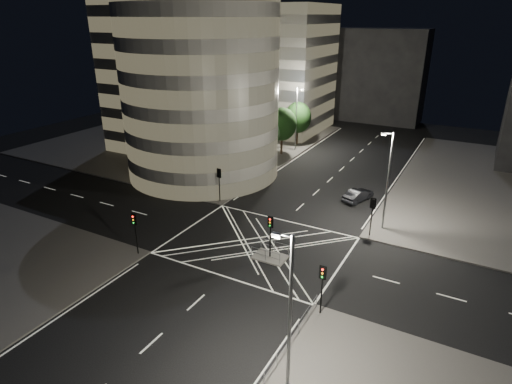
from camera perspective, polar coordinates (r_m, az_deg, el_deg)
The scene contains 24 objects.
ground at distance 40.94m, azimuth 0.32°, elevation -7.11°, with size 120.00×120.00×0.00m, color black.
sidewalk_far_left at distance 76.92m, azimuth -9.22°, elevation 6.98°, with size 42.00×42.00×0.15m, color #575452.
central_island at distance 38.96m, azimuth 1.88°, elevation -8.66°, with size 3.00×2.00×0.15m, color slate.
office_tower_curved at distance 63.11m, azimuth -8.46°, elevation 15.35°, with size 30.00×29.00×27.20m.
office_block_rear at distance 83.52m, azimuth 0.79°, elevation 16.22°, with size 24.00×16.00×22.00m, color gray.
building_far_end at distance 92.44m, azimuth 15.95°, elevation 14.66°, with size 18.00×8.00×18.00m, color black.
tree_a at distance 51.23m, azimuth -5.23°, elevation 4.53°, with size 3.98×3.98×6.67m.
tree_b at distance 55.94m, azimuth -1.83°, elevation 6.68°, with size 4.77×4.77×7.61m.
tree_c at distance 61.11m, azimuth 1.05°, elevation 7.65°, with size 4.54×4.54×7.07m.
tree_d at distance 66.26m, azimuth 3.50°, elevation 9.01°, with size 4.43×4.43×7.25m.
tree_e at distance 71.64m, azimuth 5.59°, elevation 9.85°, with size 4.43×4.43×7.12m.
traffic_signal_fl at distance 49.14m, azimuth -4.93°, elevation 1.77°, with size 0.55×0.22×4.00m.
traffic_signal_nl at distance 39.52m, azimuth -15.84°, elevation -4.41°, with size 0.55×0.22×4.00m.
traffic_signal_fr at distance 42.65m, azimuth 15.26°, elevation -2.30°, with size 0.55×0.22×4.00m.
traffic_signal_nr at distance 31.09m, azimuth 8.84°, elevation -11.62°, with size 0.55×0.22×4.00m.
traffic_signal_island at distance 37.57m, azimuth 1.93°, elevation -4.95°, with size 0.55×0.22×4.00m.
street_lamp_left_near at distance 52.80m, azimuth -2.49°, elevation 6.31°, with size 1.25×0.25×10.00m.
street_lamp_left_far at distance 68.35m, azimuth 5.43°, elevation 9.96°, with size 1.25×0.25×10.00m.
street_lamp_right_far at distance 43.57m, azimuth 17.13°, elevation 1.76°, with size 1.25×0.25×10.00m.
street_lamp_right_near at distance 23.90m, azimuth 4.43°, elevation -15.44°, with size 1.25×0.25×10.00m.
railing_near_right at distance 28.68m, azimuth 3.57°, elevation -20.43°, with size 0.06×11.70×1.10m, color slate.
railing_island_south at distance 37.95m, azimuth 1.27°, elevation -8.47°, with size 2.80×0.06×1.10m, color slate.
railing_island_north at distance 39.34m, azimuth 2.49°, elevation -7.29°, with size 2.80×0.06×1.10m, color slate.
sedan at distance 51.56m, azimuth 13.45°, elevation -0.39°, with size 1.54×4.41×1.45m, color black.
Camera 1 is at (16.91, -31.35, 20.19)m, focal length 30.00 mm.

